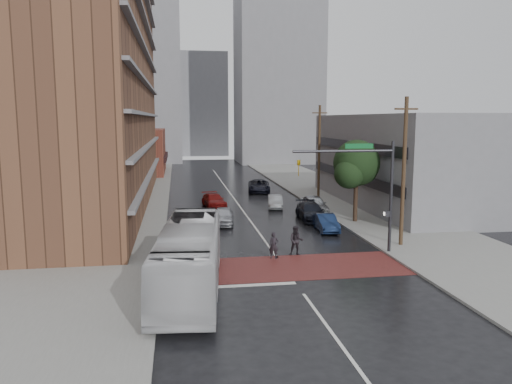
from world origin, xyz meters
TOP-DOWN VIEW (x-y plane):
  - ground at (0.00, 0.00)m, footprint 160.00×160.00m
  - crosswalk at (0.00, 0.50)m, footprint 14.00×5.00m
  - sidewalk_west at (-11.50, 25.00)m, footprint 9.00×90.00m
  - sidewalk_east at (11.50, 25.00)m, footprint 9.00×90.00m
  - apartment_block at (-14.00, 24.00)m, footprint 10.00×44.00m
  - storefront_west at (-12.00, 54.00)m, footprint 8.00×16.00m
  - building_east at (16.50, 20.00)m, footprint 11.00×26.00m
  - distant_tower_west at (-14.00, 78.00)m, footprint 18.00×16.00m
  - distant_tower_east at (14.00, 72.00)m, footprint 16.00×14.00m
  - distant_tower_center at (0.00, 95.00)m, footprint 12.00×10.00m
  - street_tree at (8.52, 12.03)m, footprint 4.20×4.10m
  - signal_mast at (5.85, 2.50)m, footprint 6.50×0.30m
  - utility_pole_near at (8.80, 4.00)m, footprint 1.60×0.26m
  - utility_pole_far at (8.80, 24.00)m, footprint 1.60×0.26m
  - transit_bus at (-5.50, -2.46)m, footprint 4.01×12.34m
  - pedestrian_a at (-0.24, 2.44)m, footprint 0.68×0.53m
  - pedestrian_b at (1.31, 3.00)m, footprint 1.05×0.91m
  - car_travel_a at (-2.39, 12.98)m, footprint 2.15×4.29m
  - car_travel_b at (3.27, 19.75)m, footprint 2.00×4.08m
  - car_travel_c at (-2.54, 21.41)m, footprint 2.48×4.70m
  - suv_travel at (3.45, 30.53)m, footprint 3.19×5.67m
  - car_parked_near at (5.20, 9.39)m, footprint 1.61×4.02m
  - car_parked_mid at (5.20, 13.78)m, footprint 2.19×5.02m
  - car_parked_far at (6.30, 16.71)m, footprint 1.93×4.76m

SIDE VIEW (x-z plane):
  - ground at x=0.00m, z-range 0.00..0.00m
  - crosswalk at x=0.00m, z-range 0.00..0.02m
  - sidewalk_west at x=-11.50m, z-range 0.00..0.15m
  - sidewalk_east at x=11.50m, z-range 0.00..0.15m
  - car_travel_b at x=3.27m, z-range 0.00..1.29m
  - car_travel_c at x=-2.54m, z-range 0.00..1.30m
  - car_parked_near at x=5.20m, z-range 0.00..1.30m
  - car_travel_a at x=-2.39m, z-range 0.00..1.40m
  - car_parked_mid at x=5.20m, z-range 0.00..1.44m
  - suv_travel at x=3.45m, z-range 0.00..1.49m
  - car_parked_far at x=6.30m, z-range 0.00..1.62m
  - pedestrian_a at x=-0.24m, z-range 0.00..1.66m
  - pedestrian_b at x=1.31m, z-range 0.00..1.88m
  - transit_bus at x=-5.50m, z-range 0.00..3.38m
  - storefront_west at x=-12.00m, z-range 0.00..7.00m
  - building_east at x=16.50m, z-range 0.00..9.00m
  - signal_mast at x=5.85m, z-range 1.13..8.33m
  - street_tree at x=8.52m, z-range 1.28..8.18m
  - utility_pole_near at x=8.80m, z-range 0.14..10.14m
  - utility_pole_far at x=8.80m, z-range 0.14..10.14m
  - distant_tower_center at x=0.00m, z-range 0.00..24.00m
  - apartment_block at x=-14.00m, z-range 0.00..28.00m
  - distant_tower_west at x=-14.00m, z-range 0.00..32.00m
  - distant_tower_east at x=14.00m, z-range 0.00..36.00m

